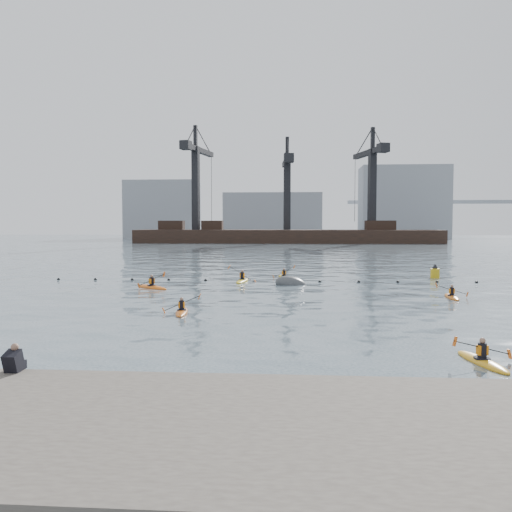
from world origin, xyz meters
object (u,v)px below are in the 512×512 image
object	(u,v)px
kayaker_3	(242,280)
nav_buoy	(435,273)
kayaker_5	(284,277)
kayaker_2	(152,287)
kayaker_1	(482,360)
mooring_buoy	(291,284)
kayaker_4	(452,296)
kayaker_0	(182,311)

from	to	relation	value
kayaker_3	nav_buoy	world-z (taller)	kayaker_3
kayaker_5	kayaker_2	bearing A→B (deg)	-155.59
kayaker_3	nav_buoy	distance (m)	16.26
kayaker_1	mooring_buoy	xyz separation A→B (m)	(-6.37, 22.44, -0.09)
kayaker_1	kayaker_3	size ratio (longest dim) A/B	0.90
kayaker_2	kayaker_4	distance (m)	19.96
kayaker_1	kayaker_5	xyz separation A→B (m)	(-7.02, 27.58, -0.00)
kayaker_0	kayaker_2	bearing A→B (deg)	105.76
kayaker_5	nav_buoy	xyz separation A→B (m)	(12.58, 0.56, 0.32)
kayaker_1	mooring_buoy	bearing A→B (deg)	93.98
kayaker_3	nav_buoy	bearing A→B (deg)	20.66
mooring_buoy	nav_buoy	size ratio (longest dim) A/B	1.78
kayaker_2	nav_buoy	xyz separation A→B (m)	(21.70, 8.68, 0.31)
kayaker_3	kayaker_5	xyz separation A→B (m)	(3.18, 3.44, -0.02)
kayaker_1	mooring_buoy	size ratio (longest dim) A/B	1.26
kayaker_5	mooring_buoy	world-z (taller)	kayaker_5
kayaker_2	kayaker_5	size ratio (longest dim) A/B	1.05
kayaker_4	kayaker_1	bearing A→B (deg)	79.92
kayaker_0	kayaker_2	xyz separation A→B (m)	(-4.35, 10.38, 0.02)
nav_buoy	kayaker_4	bearing A→B (deg)	-99.60
kayaker_1	nav_buoy	distance (m)	28.68
mooring_buoy	kayaker_0	bearing A→B (deg)	-112.09
kayaker_0	kayaker_5	distance (m)	19.11
kayaker_0	kayaker_5	size ratio (longest dim) A/B	1.01
kayaker_3	nav_buoy	size ratio (longest dim) A/B	2.49
kayaker_2	kayaker_5	world-z (taller)	kayaker_2
kayaker_2	kayaker_3	xyz separation A→B (m)	(5.94, 4.68, -0.00)
kayaker_2	kayaker_3	world-z (taller)	kayaker_3
kayaker_0	kayaker_1	world-z (taller)	kayaker_0
kayaker_3	kayaker_5	world-z (taller)	kayaker_3
kayaker_1	nav_buoy	world-z (taller)	nav_buoy
kayaker_5	kayaker_3	bearing A→B (deg)	-150.03
kayaker_3	kayaker_4	xyz separation A→B (m)	(13.68, -8.31, -0.01)
kayaker_1	kayaker_2	world-z (taller)	kayaker_2
kayaker_3	mooring_buoy	bearing A→B (deg)	-17.45
kayaker_4	kayaker_5	bearing A→B (deg)	-45.92
kayaker_2	mooring_buoy	size ratio (longest dim) A/B	1.25
kayaker_3	kayaker_5	size ratio (longest dim) A/B	1.18
kayaker_2	kayaker_3	size ratio (longest dim) A/B	0.89
kayaker_0	kayaker_1	size ratio (longest dim) A/B	0.95
kayaker_2	mooring_buoy	world-z (taller)	kayaker_2
kayaker_4	nav_buoy	size ratio (longest dim) A/B	2.14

